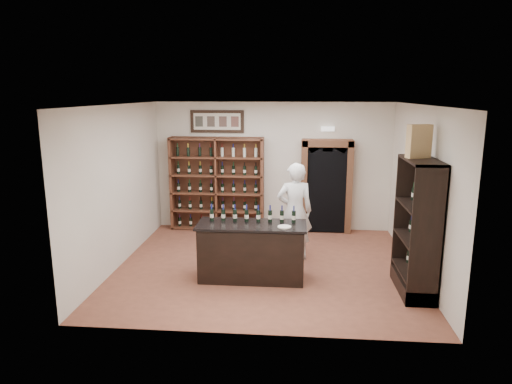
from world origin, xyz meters
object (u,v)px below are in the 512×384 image
wine_shelf (217,184)px  tasting_counter (252,252)px  counter_bottle_0 (212,215)px  shopkeeper (295,211)px  wine_crate (419,141)px  side_cabinet (417,248)px

wine_shelf → tasting_counter: (1.10, -2.93, -0.61)m
tasting_counter → counter_bottle_0: 0.96m
wine_shelf → counter_bottle_0: size_ratio=7.33×
shopkeeper → tasting_counter: bearing=46.2°
wine_crate → side_cabinet: bearing=-79.2°
wine_shelf → wine_crate: (3.75, -3.10, 1.36)m
wine_shelf → tasting_counter: 3.19m
side_cabinet → shopkeeper: bearing=145.3°
counter_bottle_0 → side_cabinet: bearing=-7.4°
wine_shelf → wine_crate: wine_crate is taller
tasting_counter → wine_crate: size_ratio=3.58×
wine_crate → shopkeeper: bearing=129.0°
tasting_counter → counter_bottle_0: (-0.72, 0.14, 0.61)m
wine_shelf → tasting_counter: size_ratio=1.17×
counter_bottle_0 → shopkeeper: (1.45, 0.93, -0.15)m
wine_crate → counter_bottle_0: bearing=156.6°
tasting_counter → side_cabinet: 2.75m
wine_shelf → side_cabinet: (3.82, -3.23, -0.35)m
shopkeeper → wine_shelf: bearing=-54.8°
counter_bottle_0 → side_cabinet: side_cabinet is taller
wine_shelf → side_cabinet: size_ratio=1.00×
shopkeeper → wine_crate: 2.74m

